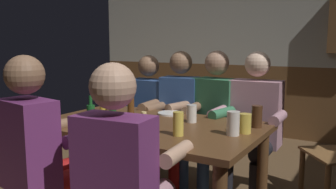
{
  "coord_description": "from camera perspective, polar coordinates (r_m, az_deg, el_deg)",
  "views": [
    {
      "loc": [
        1.39,
        -2.06,
        1.31
      ],
      "look_at": [
        0.0,
        0.27,
        0.91
      ],
      "focal_mm": 37.98,
      "sensor_mm": 36.0,
      "label": 1
    }
  ],
  "objects": [
    {
      "name": "plate_0",
      "position": [
        2.88,
        0.4,
        -3.05
      ],
      "size": [
        0.21,
        0.21,
        0.01
      ],
      "primitive_type": "cylinder",
      "color": "white",
      "rests_on": "dining_table"
    },
    {
      "name": "person_3",
      "position": [
        2.98,
        13.51,
        -4.05
      ],
      "size": [
        0.56,
        0.53,
        1.24
      ],
      "rotation": [
        0.0,
        0.0,
        3.17
      ],
      "color": "#B78493",
      "rests_on": "ground_plane"
    },
    {
      "name": "bottle_0",
      "position": [
        2.97,
        -10.32,
        -1.4
      ],
      "size": [
        0.06,
        0.06,
        0.21
      ],
      "color": "gold",
      "rests_on": "dining_table"
    },
    {
      "name": "pint_glass_3",
      "position": [
        2.33,
        12.28,
        -4.57
      ],
      "size": [
        0.08,
        0.08,
        0.13
      ],
      "primitive_type": "cylinder",
      "color": "#E5C64C",
      "rests_on": "dining_table"
    },
    {
      "name": "bottle_2",
      "position": [
        2.49,
        -12.26,
        -3.23
      ],
      "size": [
        0.06,
        0.06,
        0.22
      ],
      "color": "#195923",
      "rests_on": "dining_table"
    },
    {
      "name": "person_0",
      "position": [
        3.45,
        -3.78,
        -2.6
      ],
      "size": [
        0.54,
        0.53,
        1.19
      ],
      "rotation": [
        0.0,
        0.0,
        3.13
      ],
      "color": "#2D4C84",
      "rests_on": "ground_plane"
    },
    {
      "name": "back_wall_wainscot",
      "position": [
        5.26,
        15.1,
        -0.9
      ],
      "size": [
        5.55,
        0.12,
        0.99
      ],
      "primitive_type": "cube",
      "color": "brown",
      "rests_on": "ground_plane"
    },
    {
      "name": "pint_glass_0",
      "position": [
        2.5,
        14.06,
        -3.45
      ],
      "size": [
        0.07,
        0.07,
        0.15
      ],
      "primitive_type": "cylinder",
      "color": "#4C2D19",
      "rests_on": "dining_table"
    },
    {
      "name": "bottle_3",
      "position": [
        2.91,
        -8.9,
        -1.38
      ],
      "size": [
        0.06,
        0.06,
        0.23
      ],
      "color": "#195923",
      "rests_on": "dining_table"
    },
    {
      "name": "person_4",
      "position": [
        2.26,
        -19.6,
        -8.22
      ],
      "size": [
        0.53,
        0.56,
        1.24
      ],
      "rotation": [
        0.0,
        0.0,
        -0.17
      ],
      "color": "#6B2D66",
      "rests_on": "ground_plane"
    },
    {
      "name": "person_1",
      "position": [
        3.25,
        1.49,
        -2.98
      ],
      "size": [
        0.51,
        0.55,
        1.23
      ],
      "rotation": [
        0.0,
        0.0,
        3.25
      ],
      "color": "#2D4C84",
      "rests_on": "ground_plane"
    },
    {
      "name": "dining_table",
      "position": [
        2.59,
        -2.91,
        -6.88
      ],
      "size": [
        1.58,
        0.97,
        0.73
      ],
      "color": "brown",
      "rests_on": "ground_plane"
    },
    {
      "name": "pint_glass_4",
      "position": [
        2.26,
        10.41,
        -4.58
      ],
      "size": [
        0.08,
        0.08,
        0.15
      ],
      "primitive_type": "cylinder",
      "color": "white",
      "rests_on": "dining_table"
    },
    {
      "name": "back_wall_upper",
      "position": [
        5.21,
        15.61,
        12.34
      ],
      "size": [
        5.55,
        0.12,
        1.43
      ],
      "primitive_type": "cube",
      "color": "beige"
    },
    {
      "name": "pint_glass_1",
      "position": [
        2.59,
        3.81,
        -3.07
      ],
      "size": [
        0.07,
        0.07,
        0.13
      ],
      "primitive_type": "cylinder",
      "color": "white",
      "rests_on": "dining_table"
    },
    {
      "name": "pint_glass_2",
      "position": [
        2.21,
        1.65,
        -4.72
      ],
      "size": [
        0.07,
        0.07,
        0.15
      ],
      "primitive_type": "cylinder",
      "color": "#E5C64C",
      "rests_on": "dining_table"
    },
    {
      "name": "table_candle",
      "position": [
        2.58,
        -3.87,
        -3.66
      ],
      "size": [
        0.04,
        0.04,
        0.08
      ],
      "primitive_type": "cylinder",
      "color": "#F9E08C",
      "rests_on": "dining_table"
    },
    {
      "name": "person_5",
      "position": [
        1.85,
        -7.19,
        -11.74
      ],
      "size": [
        0.55,
        0.53,
        1.22
      ],
      "rotation": [
        0.0,
        0.0,
        0.1
      ],
      "color": "#6B2D66",
      "rests_on": "ground_plane"
    },
    {
      "name": "bottle_1",
      "position": [
        2.8,
        -5.99,
        -1.43
      ],
      "size": [
        0.05,
        0.05,
        0.25
      ],
      "color": "#593314",
      "rests_on": "dining_table"
    },
    {
      "name": "person_2",
      "position": [
        3.11,
        6.99,
        -3.34
      ],
      "size": [
        0.57,
        0.57,
        1.24
      ],
      "rotation": [
        0.0,
        0.0,
        2.95
      ],
      "color": "#33724C",
      "rests_on": "ground_plane"
    }
  ]
}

